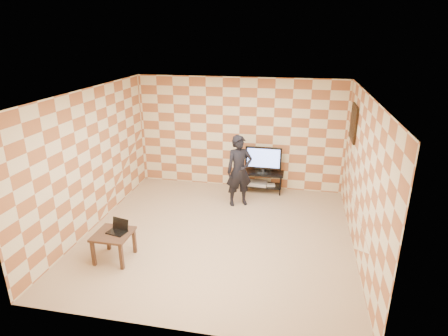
{
  "coord_description": "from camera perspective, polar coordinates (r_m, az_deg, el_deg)",
  "views": [
    {
      "loc": [
        1.34,
        -6.18,
        3.69
      ],
      "look_at": [
        0.0,
        0.6,
        1.15
      ],
      "focal_mm": 30.0,
      "sensor_mm": 36.0,
      "label": 1
    }
  ],
  "objects": [
    {
      "name": "wall_art",
      "position": [
        8.0,
        19.15,
        6.51
      ],
      "size": [
        0.04,
        0.72,
        0.72
      ],
      "color": "black",
      "rests_on": "wall_right"
    },
    {
      "name": "tv_stand",
      "position": [
        9.08,
        5.92,
        -1.41
      ],
      "size": [
        0.99,
        0.45,
        0.5
      ],
      "color": "black",
      "rests_on": "floor"
    },
    {
      "name": "side_table",
      "position": [
        6.68,
        -16.51,
        -10.15
      ],
      "size": [
        0.6,
        0.6,
        0.5
      ],
      "color": "#3C2919",
      "rests_on": "floor"
    },
    {
      "name": "floor",
      "position": [
        7.32,
        -0.93,
        -10.09
      ],
      "size": [
        5.0,
        5.0,
        0.0
      ],
      "primitive_type": "plane",
      "color": "tan",
      "rests_on": "ground"
    },
    {
      "name": "tv",
      "position": [
        8.91,
        6.03,
        1.46
      ],
      "size": [
        0.86,
        0.17,
        0.63
      ],
      "color": "black",
      "rests_on": "tv_stand"
    },
    {
      "name": "person",
      "position": [
        8.21,
        2.33,
        -0.44
      ],
      "size": [
        0.69,
        0.6,
        1.6
      ],
      "primitive_type": "imported",
      "rotation": [
        0.0,
        0.0,
        0.45
      ],
      "color": "black",
      "rests_on": "floor"
    },
    {
      "name": "wall_left",
      "position": [
        7.64,
        -19.64,
        1.14
      ],
      "size": [
        0.02,
        5.0,
        2.7
      ],
      "primitive_type": "cube",
      "color": "beige",
      "rests_on": "ground"
    },
    {
      "name": "wall_right",
      "position": [
        6.71,
        20.39,
        -1.56
      ],
      "size": [
        0.02,
        5.0,
        2.7
      ],
      "primitive_type": "cube",
      "color": "beige",
      "rests_on": "ground"
    },
    {
      "name": "laptop",
      "position": [
        6.63,
        -15.81,
        -8.91
      ],
      "size": [
        0.36,
        0.31,
        0.21
      ],
      "color": "black",
      "rests_on": "side_table"
    },
    {
      "name": "wall_front",
      "position": [
        4.56,
        -7.73,
        -10.86
      ],
      "size": [
        5.0,
        0.02,
        2.7
      ],
      "primitive_type": "cube",
      "color": "beige",
      "rests_on": "ground"
    },
    {
      "name": "wall_back",
      "position": [
        9.09,
        2.34,
        5.24
      ],
      "size": [
        5.0,
        0.02,
        2.7
      ],
      "primitive_type": "cube",
      "color": "beige",
      "rests_on": "ground"
    },
    {
      "name": "dvd_player",
      "position": [
        9.12,
        5.13,
        -2.33
      ],
      "size": [
        0.47,
        0.35,
        0.08
      ],
      "primitive_type": "cube",
      "rotation": [
        0.0,
        0.0,
        -0.06
      ],
      "color": "#AEAEB1",
      "rests_on": "tv_stand"
    },
    {
      "name": "game_console",
      "position": [
        9.1,
        7.12,
        -2.58
      ],
      "size": [
        0.22,
        0.18,
        0.05
      ],
      "primitive_type": "cube",
      "rotation": [
        0.0,
        0.0,
        0.2
      ],
      "color": "silver",
      "rests_on": "tv_stand"
    },
    {
      "name": "ceiling",
      "position": [
        6.4,
        -1.06,
        11.28
      ],
      "size": [
        5.0,
        5.0,
        0.02
      ],
      "primitive_type": "cube",
      "color": "white",
      "rests_on": "wall_back"
    }
  ]
}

